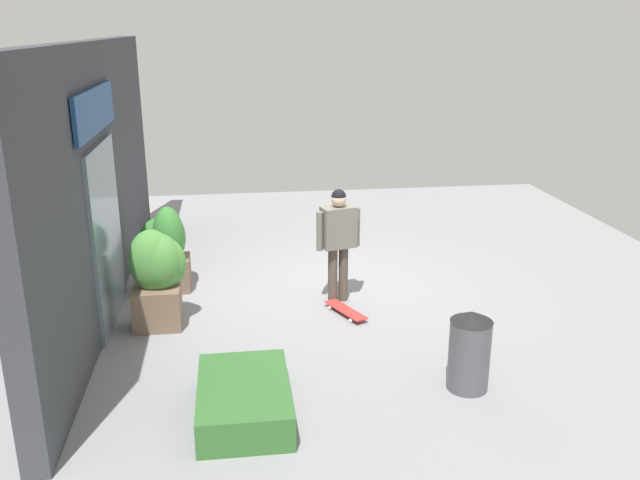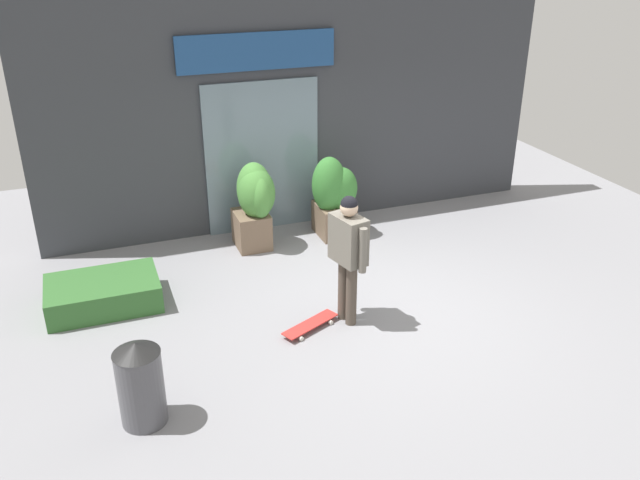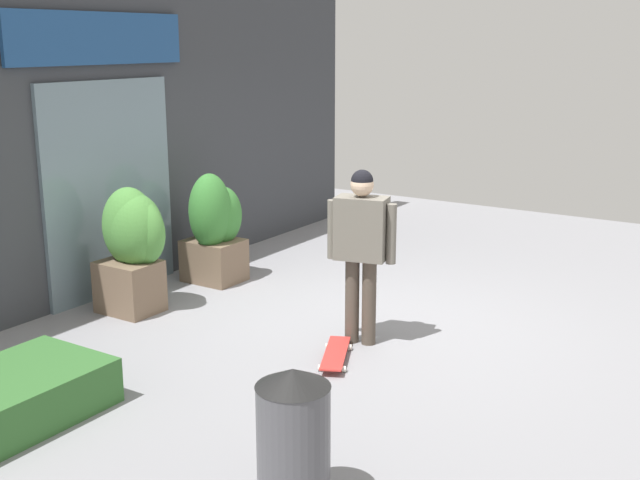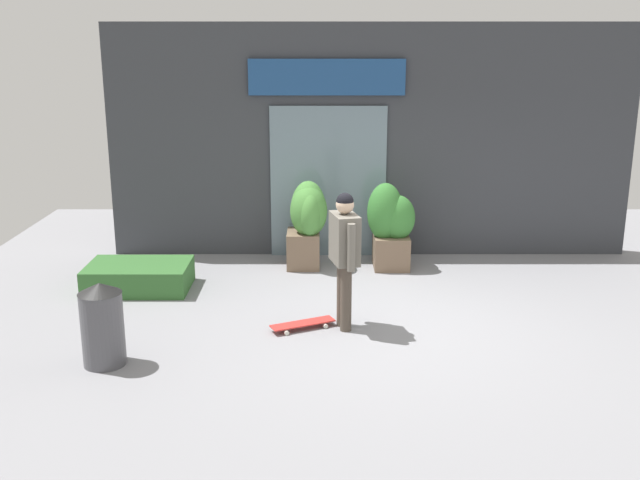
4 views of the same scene
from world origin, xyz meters
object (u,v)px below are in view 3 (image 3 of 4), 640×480
planter_box_left (214,225)px  planter_box_right (134,240)px  skateboarder (361,239)px  skateboard (335,354)px  trash_bin (293,439)px

planter_box_left → planter_box_right: planter_box_right is taller
skateboarder → planter_box_right: bearing=-92.7°
skateboarder → skateboard: (-0.48, -0.03, -0.92)m
trash_bin → planter_box_right: bearing=58.7°
skateboard → trash_bin: 2.28m
planter_box_left → skateboarder: bearing=-108.1°
trash_bin → skateboarder: bearing=21.5°
planter_box_right → trash_bin: (-2.06, -3.38, -0.30)m
skateboard → trash_bin: size_ratio=0.87×
skateboard → planter_box_right: bearing=-115.4°
planter_box_right → planter_box_left: bearing=-0.8°
skateboarder → skateboard: skateboarder is taller
planter_box_left → trash_bin: (-3.29, -3.36, -0.21)m
trash_bin → skateboard: bearing=25.3°
skateboard → planter_box_right: 2.51m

